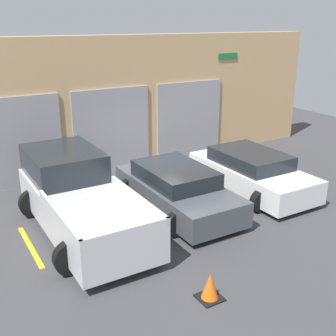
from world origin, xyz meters
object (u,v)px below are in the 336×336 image
(sedan_side, at_px, (177,189))
(traffic_cone, at_px, (210,287))
(sedan_white, at_px, (251,172))
(pickup_truck, at_px, (78,198))

(sedan_side, relative_size, traffic_cone, 7.86)
(sedan_white, distance_m, sedan_side, 2.75)
(pickup_truck, distance_m, traffic_cone, 4.33)
(pickup_truck, xyz_separation_m, sedan_side, (2.75, -0.31, -0.24))
(sedan_side, bearing_deg, pickup_truck, 173.56)
(sedan_side, distance_m, traffic_cone, 4.15)
(sedan_side, xyz_separation_m, traffic_cone, (-1.60, -3.82, -0.35))
(pickup_truck, xyz_separation_m, sedan_white, (5.50, -0.31, -0.24))
(pickup_truck, bearing_deg, traffic_cone, -74.41)
(sedan_white, distance_m, traffic_cone, 5.79)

